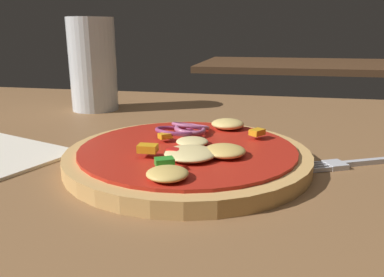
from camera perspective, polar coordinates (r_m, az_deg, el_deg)
name	(u,v)px	position (r m, az deg, el deg)	size (l,w,h in m)	color
dining_table	(236,190)	(0.34, 6.63, -7.82)	(1.41, 0.92, 0.03)	brown
pizza	(189,154)	(0.37, -0.50, -2.35)	(0.24, 0.24, 0.03)	tan
fork	(375,161)	(0.41, 25.92, -3.11)	(0.18, 0.10, 0.00)	silver
beer_glass	(93,68)	(0.64, -14.75, 10.33)	(0.08, 0.08, 0.15)	silver
background_table	(304,65)	(1.73, 16.67, 10.58)	(0.88, 0.61, 0.03)	#4C301C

